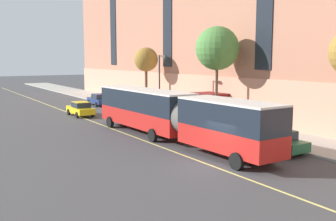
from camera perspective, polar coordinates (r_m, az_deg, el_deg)
name	(u,v)px	position (r m, az deg, el deg)	size (l,w,h in m)	color
ground_plane	(213,166)	(23.47, 6.55, -7.95)	(260.00, 260.00, 0.00)	#424244
sidewalk	(285,138)	(31.98, 16.63, -3.90)	(5.43, 160.00, 0.15)	#ADA89E
city_bus	(172,114)	(29.54, 0.64, -0.45)	(3.44, 20.13, 3.70)	red
parked_car_white_0	(123,105)	(46.58, -6.62, 0.77)	(2.03, 4.47, 1.56)	silver
parked_car_white_2	(153,112)	(40.31, -2.23, -0.24)	(1.91, 4.34, 1.56)	silver
parked_car_green_3	(277,141)	(27.32, 15.58, -4.28)	(1.97, 4.25, 1.56)	#23603D
parked_car_navy_4	(99,100)	(53.31, -9.97, 1.57)	(2.12, 4.82, 1.56)	navy
parked_car_champagne_5	(193,122)	(34.37, 3.70, -1.61)	(1.98, 4.51, 1.56)	#BCAD89
taxi_cab	(81,109)	(44.04, -12.58, 0.25)	(1.94, 4.59, 1.56)	yellow
street_tree_far_uptown	(217,49)	(37.78, 7.15, 8.91)	(4.14, 4.14, 9.12)	brown
street_tree_far_downtown	(146,60)	(49.48, -3.21, 7.32)	(3.00, 3.00, 7.47)	brown
street_lamp	(161,78)	(42.06, -1.09, 4.69)	(0.36, 1.48, 6.46)	#2D2D30
lane_centerline	(183,155)	(25.75, 2.22, -6.49)	(0.16, 140.00, 0.01)	#E0D66B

